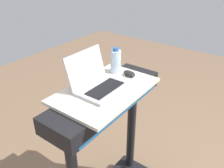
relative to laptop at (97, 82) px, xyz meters
The scene contains 4 objects.
desk_board 0.08m from the laptop, 63.21° to the right, with size 0.67×0.42×0.02m, color beige.
laptop is the anchor object (origin of this frame).
computer_mouse 0.27m from the laptop, 14.00° to the right, with size 0.06×0.10×0.03m, color black.
water_bottle 0.27m from the laptop, 10.24° to the left, with size 0.07×0.07×0.18m.
Camera 1 is at (-1.01, -0.10, 1.84)m, focal length 38.02 mm.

